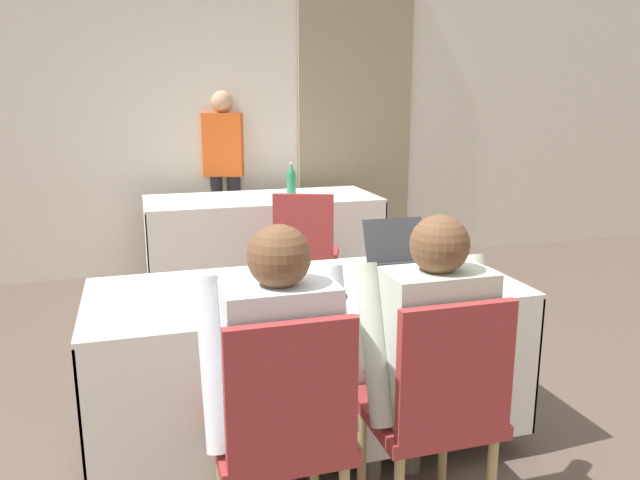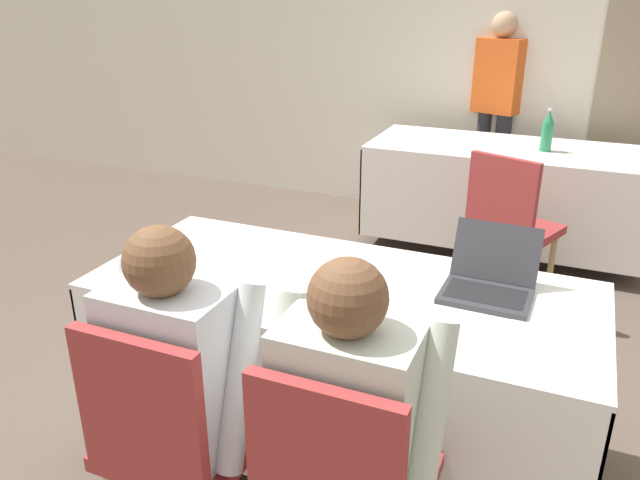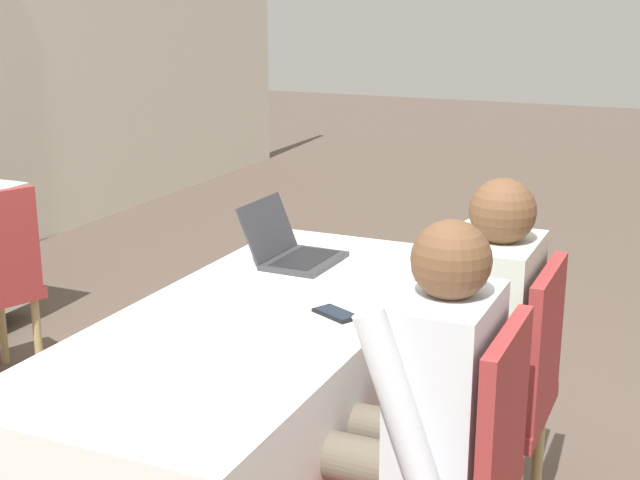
{
  "view_description": "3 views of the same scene",
  "coord_description": "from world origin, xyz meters",
  "px_view_note": "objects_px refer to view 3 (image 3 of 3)",
  "views": [
    {
      "loc": [
        -0.68,
        -2.48,
        1.56
      ],
      "look_at": [
        0.0,
        -0.2,
        1.0
      ],
      "focal_mm": 35.0,
      "sensor_mm": 36.0,
      "label": 1
    },
    {
      "loc": [
        0.73,
        -1.92,
        1.77
      ],
      "look_at": [
        0.0,
        -0.2,
        1.0
      ],
      "focal_mm": 35.0,
      "sensor_mm": 36.0,
      "label": 2
    },
    {
      "loc": [
        -2.29,
        -1.23,
        1.7
      ],
      "look_at": [
        0.0,
        -0.2,
        1.0
      ],
      "focal_mm": 50.0,
      "sensor_mm": 36.0,
      "label": 3
    }
  ],
  "objects_px": {
    "laptop": "(293,251)",
    "chair_near_right": "(501,388)",
    "cell_phone": "(336,314)",
    "chair_near_left": "(452,470)",
    "person_checkered_shirt": "(416,407)",
    "person_white_shirt": "(471,335)"
  },
  "relations": [
    {
      "from": "chair_near_right",
      "to": "person_white_shirt",
      "type": "bearing_deg",
      "value": -90.0
    },
    {
      "from": "laptop",
      "to": "person_checkered_shirt",
      "type": "bearing_deg",
      "value": -135.33
    },
    {
      "from": "chair_near_left",
      "to": "laptop",
      "type": "bearing_deg",
      "value": -133.05
    },
    {
      "from": "person_white_shirt",
      "to": "chair_near_right",
      "type": "bearing_deg",
      "value": 90.0
    },
    {
      "from": "person_white_shirt",
      "to": "person_checkered_shirt",
      "type": "bearing_deg",
      "value": 0.0
    },
    {
      "from": "laptop",
      "to": "chair_near_right",
      "type": "relative_size",
      "value": 0.34
    },
    {
      "from": "person_checkered_shirt",
      "to": "person_white_shirt",
      "type": "bearing_deg",
      "value": -180.0
    },
    {
      "from": "chair_near_right",
      "to": "cell_phone",
      "type": "bearing_deg",
      "value": -65.47
    },
    {
      "from": "chair_near_left",
      "to": "person_checkered_shirt",
      "type": "height_order",
      "value": "person_checkered_shirt"
    },
    {
      "from": "chair_near_left",
      "to": "person_white_shirt",
      "type": "distance_m",
      "value": 0.58
    },
    {
      "from": "chair_near_right",
      "to": "person_checkered_shirt",
      "type": "relative_size",
      "value": 0.78
    },
    {
      "from": "chair_near_right",
      "to": "person_white_shirt",
      "type": "xyz_separation_m",
      "value": [
        0.0,
        0.1,
        0.16
      ]
    },
    {
      "from": "person_checkered_shirt",
      "to": "person_white_shirt",
      "type": "height_order",
      "value": "same"
    },
    {
      "from": "cell_phone",
      "to": "chair_near_left",
      "type": "distance_m",
      "value": 0.63
    },
    {
      "from": "person_checkered_shirt",
      "to": "person_white_shirt",
      "type": "distance_m",
      "value": 0.54
    },
    {
      "from": "laptop",
      "to": "chair_near_left",
      "type": "relative_size",
      "value": 0.34
    },
    {
      "from": "chair_near_right",
      "to": "person_white_shirt",
      "type": "height_order",
      "value": "person_white_shirt"
    },
    {
      "from": "cell_phone",
      "to": "chair_near_left",
      "type": "height_order",
      "value": "chair_near_left"
    },
    {
      "from": "laptop",
      "to": "cell_phone",
      "type": "distance_m",
      "value": 0.58
    },
    {
      "from": "laptop",
      "to": "cell_phone",
      "type": "bearing_deg",
      "value": -139.61
    },
    {
      "from": "cell_phone",
      "to": "chair_near_left",
      "type": "xyz_separation_m",
      "value": [
        -0.33,
        -0.47,
        -0.25
      ]
    },
    {
      "from": "laptop",
      "to": "chair_near_right",
      "type": "bearing_deg",
      "value": -104.1
    }
  ]
}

